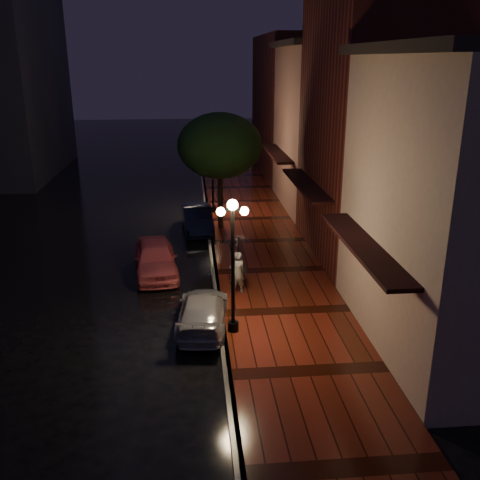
# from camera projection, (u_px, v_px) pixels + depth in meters

# --- Properties ---
(ground) EXTENTS (120.00, 120.00, 0.00)m
(ground) POSITION_uv_depth(u_px,v_px,m) (215.00, 275.00, 21.78)
(ground) COLOR black
(ground) RESTS_ON ground
(sidewalk) EXTENTS (4.50, 60.00, 0.15)m
(sidewalk) POSITION_uv_depth(u_px,v_px,m) (269.00, 272.00, 21.96)
(sidewalk) COLOR #41160B
(sidewalk) RESTS_ON ground
(curb) EXTENTS (0.25, 60.00, 0.15)m
(curb) POSITION_uv_depth(u_px,v_px,m) (215.00, 274.00, 21.76)
(curb) COLOR #595451
(curb) RESTS_ON ground
(storefront_near) EXTENTS (5.00, 8.00, 8.50)m
(storefront_near) POSITION_uv_depth(u_px,v_px,m) (465.00, 210.00, 15.37)
(storefront_near) COLOR gray
(storefront_near) RESTS_ON ground
(storefront_mid) EXTENTS (5.00, 8.00, 11.00)m
(storefront_mid) POSITION_uv_depth(u_px,v_px,m) (376.00, 131.00, 22.51)
(storefront_mid) COLOR #511914
(storefront_mid) RESTS_ON ground
(storefront_far) EXTENTS (5.00, 8.00, 9.00)m
(storefront_far) POSITION_uv_depth(u_px,v_px,m) (328.00, 130.00, 30.37)
(storefront_far) COLOR #8C5951
(storefront_far) RESTS_ON ground
(storefront_extra) EXTENTS (5.00, 12.00, 10.00)m
(storefront_extra) POSITION_uv_depth(u_px,v_px,m) (295.00, 107.00, 39.64)
(storefront_extra) COLOR #511914
(storefront_extra) RESTS_ON ground
(streetlamp_near) EXTENTS (0.96, 0.36, 4.31)m
(streetlamp_near) POSITION_uv_depth(u_px,v_px,m) (233.00, 259.00, 16.26)
(streetlamp_near) COLOR black
(streetlamp_near) RESTS_ON sidewalk
(streetlamp_far) EXTENTS (0.96, 0.36, 4.31)m
(streetlamp_far) POSITION_uv_depth(u_px,v_px,m) (213.00, 169.00, 29.46)
(streetlamp_far) COLOR black
(streetlamp_far) RESTS_ON sidewalk
(street_tree) EXTENTS (4.16, 4.16, 5.80)m
(street_tree) POSITION_uv_depth(u_px,v_px,m) (220.00, 148.00, 26.12)
(street_tree) COLOR black
(street_tree) RESTS_ON sidewalk
(pink_car) EXTENTS (2.14, 4.30, 1.41)m
(pink_car) POSITION_uv_depth(u_px,v_px,m) (155.00, 258.00, 21.68)
(pink_car) COLOR #DA5A61
(pink_car) RESTS_ON ground
(navy_car) EXTENTS (1.68, 4.07, 1.31)m
(navy_car) POSITION_uv_depth(u_px,v_px,m) (197.00, 219.00, 27.13)
(navy_car) COLOR black
(navy_car) RESTS_ON ground
(silver_car) EXTENTS (1.93, 4.01, 1.12)m
(silver_car) POSITION_uv_depth(u_px,v_px,m) (203.00, 311.00, 17.43)
(silver_car) COLOR #9D9CA3
(silver_car) RESTS_ON ground
(woman_with_umbrella) EXTENTS (0.93, 0.95, 2.25)m
(woman_with_umbrella) POSITION_uv_depth(u_px,v_px,m) (237.00, 255.00, 19.34)
(woman_with_umbrella) COLOR white
(woman_with_umbrella) RESTS_ON sidewalk
(parking_meter) EXTENTS (0.15, 0.13, 1.40)m
(parking_meter) POSITION_uv_depth(u_px,v_px,m) (239.00, 250.00, 21.77)
(parking_meter) COLOR black
(parking_meter) RESTS_ON sidewalk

